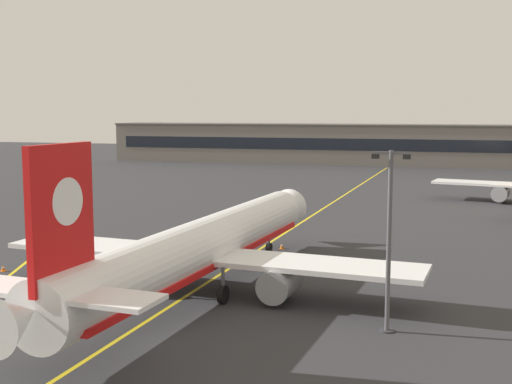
% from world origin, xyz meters
% --- Properties ---
extents(ground_plane, '(400.00, 400.00, 0.00)m').
position_xyz_m(ground_plane, '(0.00, 0.00, 0.00)').
color(ground_plane, '#2D2D30').
extents(taxiway_centreline, '(9.80, 179.77, 0.01)m').
position_xyz_m(taxiway_centreline, '(0.00, 30.00, 0.00)').
color(taxiway_centreline, yellow).
rests_on(taxiway_centreline, ground).
extents(airliner_foreground, '(32.31, 41.52, 11.65)m').
position_xyz_m(airliner_foreground, '(-0.37, 10.29, 3.37)').
color(airliner_foreground, white).
rests_on(airliner_foreground, ground).
extents(apron_lamp_post, '(2.24, 0.90, 10.93)m').
position_xyz_m(apron_lamp_post, '(13.36, 5.42, 5.76)').
color(apron_lamp_post, '#515156').
rests_on(apron_lamp_post, ground).
extents(safety_cone_by_nose_gear, '(0.44, 0.44, 0.55)m').
position_xyz_m(safety_cone_by_nose_gear, '(1.80, 26.84, 0.26)').
color(safety_cone_by_nose_gear, orange).
rests_on(safety_cone_by_nose_gear, ground).
extents(safety_cone_by_port_wing, '(0.44, 0.44, 0.55)m').
position_xyz_m(safety_cone_by_port_wing, '(-18.42, 12.07, 0.26)').
color(safety_cone_by_port_wing, orange).
rests_on(safety_cone_by_port_wing, ground).
extents(terminal_building, '(139.68, 12.40, 9.74)m').
position_xyz_m(terminal_building, '(4.70, 127.97, 4.88)').
color(terminal_building, slate).
rests_on(terminal_building, ground).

